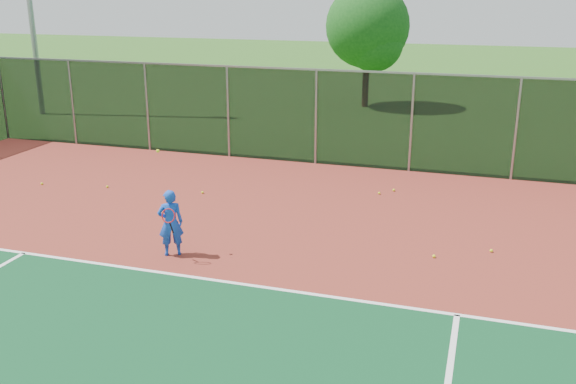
# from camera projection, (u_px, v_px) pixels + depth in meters

# --- Properties ---
(court_apron) EXTENTS (30.00, 20.00, 0.02)m
(court_apron) POSITION_uv_depth(u_px,v_px,m) (331.00, 326.00, 10.78)
(court_apron) COLOR maroon
(court_apron) RESTS_ON ground
(fence_back) EXTENTS (30.00, 0.06, 3.03)m
(fence_back) POSITION_uv_depth(u_px,v_px,m) (412.00, 122.00, 19.38)
(fence_back) COLOR black
(fence_back) RESTS_ON court_apron
(tennis_player) EXTENTS (0.63, 0.70, 2.26)m
(tennis_player) POSITION_uv_depth(u_px,v_px,m) (171.00, 223.00, 13.42)
(tennis_player) COLOR blue
(tennis_player) RESTS_ON court_apron
(practice_ball_0) EXTENTS (0.07, 0.07, 0.07)m
(practice_ball_0) POSITION_uv_depth(u_px,v_px,m) (434.00, 256.00, 13.46)
(practice_ball_0) COLOR yellow
(practice_ball_0) RESTS_ON court_apron
(practice_ball_2) EXTENTS (0.07, 0.07, 0.07)m
(practice_ball_2) POSITION_uv_depth(u_px,v_px,m) (379.00, 193.00, 17.60)
(practice_ball_2) COLOR yellow
(practice_ball_2) RESTS_ON court_apron
(practice_ball_3) EXTENTS (0.07, 0.07, 0.07)m
(practice_ball_3) POSITION_uv_depth(u_px,v_px,m) (107.00, 187.00, 18.17)
(practice_ball_3) COLOR yellow
(practice_ball_3) RESTS_ON court_apron
(practice_ball_4) EXTENTS (0.07, 0.07, 0.07)m
(practice_ball_4) POSITION_uv_depth(u_px,v_px,m) (42.00, 184.00, 18.44)
(practice_ball_4) COLOR yellow
(practice_ball_4) RESTS_ON court_apron
(practice_ball_5) EXTENTS (0.07, 0.07, 0.07)m
(practice_ball_5) POSITION_uv_depth(u_px,v_px,m) (394.00, 190.00, 17.86)
(practice_ball_5) COLOR yellow
(practice_ball_5) RESTS_ON court_apron
(practice_ball_6) EXTENTS (0.07, 0.07, 0.07)m
(practice_ball_6) POSITION_uv_depth(u_px,v_px,m) (202.00, 192.00, 17.66)
(practice_ball_6) COLOR yellow
(practice_ball_6) RESTS_ON court_apron
(practice_ball_7) EXTENTS (0.07, 0.07, 0.07)m
(practice_ball_7) POSITION_uv_depth(u_px,v_px,m) (491.00, 251.00, 13.75)
(practice_ball_7) COLOR yellow
(practice_ball_7) RESTS_ON court_apron
(tree_back_left) EXTENTS (3.88, 3.88, 5.69)m
(tree_back_left) POSITION_uv_depth(u_px,v_px,m) (369.00, 30.00, 29.51)
(tree_back_left) COLOR #332112
(tree_back_left) RESTS_ON ground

